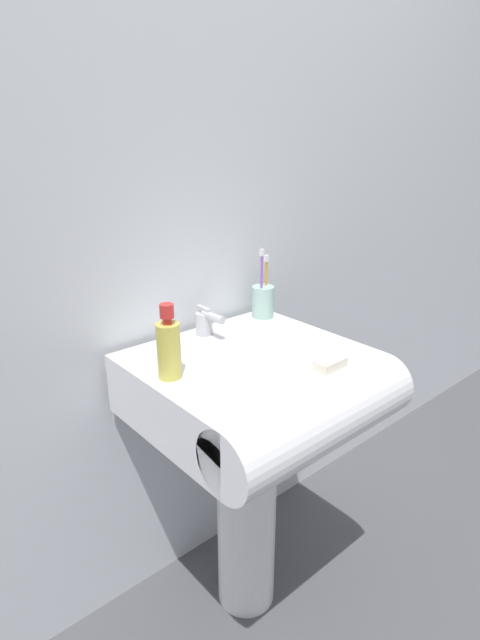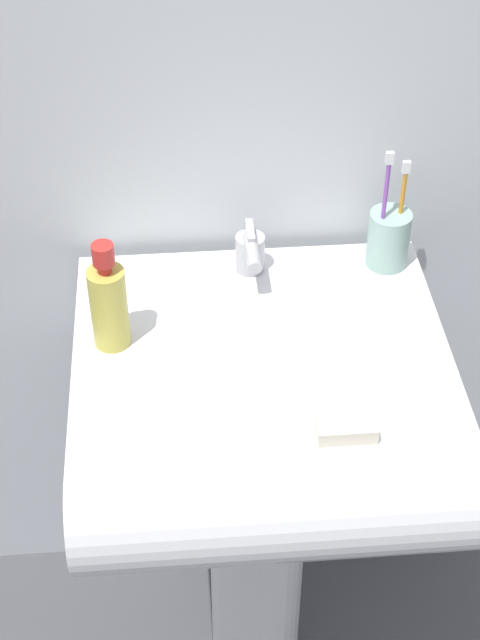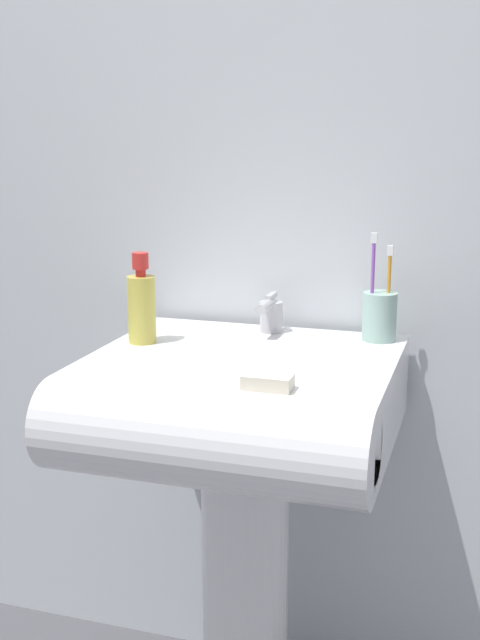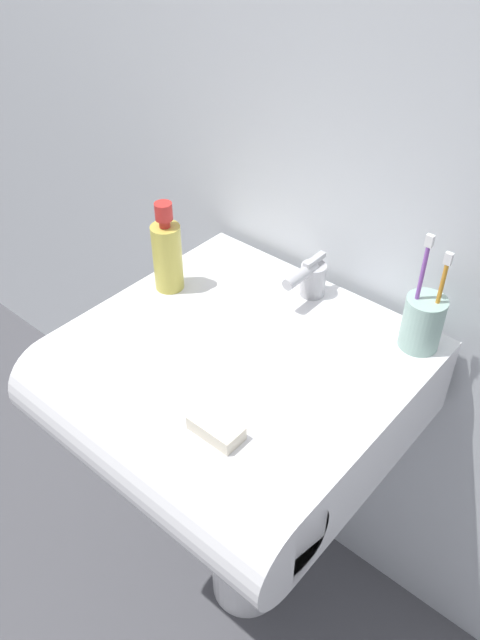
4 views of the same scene
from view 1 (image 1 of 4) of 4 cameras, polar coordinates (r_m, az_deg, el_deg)
ground_plane at (r=1.79m, az=0.69°, el=-28.81°), size 6.00×6.00×0.00m
wall_back at (r=1.40m, az=-6.98°, el=13.98°), size 5.00×0.05×2.40m
sink_pedestal at (r=1.55m, az=0.75°, el=-20.77°), size 0.17×0.17×0.66m
sink_basin at (r=1.28m, az=2.64°, el=-8.07°), size 0.56×0.55×0.16m
faucet at (r=1.39m, az=-4.01°, el=-0.22°), size 0.05×0.11×0.08m
toothbrush_cup at (r=1.53m, az=2.64°, el=2.21°), size 0.07×0.07×0.22m
soap_bottle at (r=1.15m, az=-8.15°, el=-3.14°), size 0.06×0.06×0.18m
bar_soap at (r=1.22m, az=10.27°, el=-4.94°), size 0.08×0.04×0.02m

